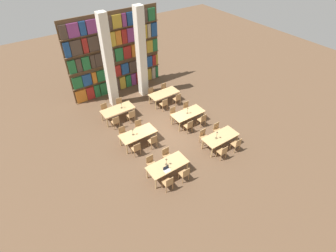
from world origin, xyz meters
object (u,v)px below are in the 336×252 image
(chair_23, at_px, (165,89))
(chair_12, at_px, (189,126))
(chair_11, at_px, (139,127))
(chair_20, at_px, (164,104))
(chair_1, at_px, (151,163))
(chair_18, at_px, (131,116))
(chair_22, at_px, (177,99))
(desk_lamp_3, at_px, (188,109))
(desk_lamp_0, at_px, (166,161))
(reading_table_0, at_px, (167,166))
(chair_15, at_px, (187,108))
(chair_4, at_px, (223,152))
(desk_lamp_1, at_px, (217,134))
(chair_14, at_px, (202,120))
(chair_13, at_px, (174,113))
(reading_table_5, at_px, (164,94))
(pillar_left, at_px, (109,63))
(chair_21, at_px, (152,94))
(chair_19, at_px, (120,104))
(pillar_center, at_px, (141,54))
(chair_6, at_px, (236,144))
(chair_8, at_px, (136,148))
(desk_lamp_2, at_px, (133,131))
(reading_table_3, at_px, (188,114))
(chair_16, at_px, (116,122))
(chair_10, at_px, (153,141))
(chair_7, at_px, (217,129))
(reading_table_4, at_px, (118,110))
(chair_3, at_px, (167,155))
(chair_5, at_px, (204,136))
(chair_2, at_px, (185,174))
(chair_9, at_px, (123,133))
(laptop, at_px, (167,170))

(chair_23, bearing_deg, chair_12, 74.79)
(chair_11, bearing_deg, chair_20, -156.17)
(chair_1, distance_m, chair_20, 5.21)
(chair_18, xyz_separation_m, chair_22, (3.44, -0.10, 0.00))
(desk_lamp_3, xyz_separation_m, chair_22, (0.67, 1.95, -0.55))
(desk_lamp_0, bearing_deg, chair_20, 57.18)
(reading_table_0, xyz_separation_m, chair_15, (3.91, 3.48, -0.18))
(chair_4, relative_size, desk_lamp_1, 1.81)
(chair_14, relative_size, chair_22, 1.00)
(chair_13, bearing_deg, reading_table_5, -106.79)
(pillar_left, relative_size, reading_table_5, 2.96)
(chair_21, bearing_deg, chair_19, -2.47)
(pillar_center, bearing_deg, chair_6, -81.86)
(chair_18, bearing_deg, chair_13, -29.42)
(chair_8, height_order, chair_14, same)
(reading_table_0, bearing_deg, chair_12, 34.49)
(chair_1, distance_m, desk_lamp_2, 2.19)
(chair_12, bearing_deg, reading_table_5, 80.34)
(chair_1, xyz_separation_m, reading_table_3, (3.89, 1.98, 0.18))
(chair_16, height_order, chair_21, same)
(chair_22, bearing_deg, chair_8, -150.53)
(chair_4, xyz_separation_m, desk_lamp_2, (-3.30, 3.58, 0.54))
(chair_6, xyz_separation_m, desk_lamp_3, (-0.68, 3.44, 0.55))
(chair_10, relative_size, chair_14, 1.00)
(chair_7, relative_size, reading_table_4, 0.43)
(pillar_center, xyz_separation_m, chair_3, (-2.42, -6.45, -2.53))
(chair_4, xyz_separation_m, chair_12, (-0.13, 2.69, 0.00))
(chair_19, bearing_deg, reading_table_3, 128.57)
(chair_6, bearing_deg, chair_5, 124.42)
(chair_11, relative_size, chair_14, 1.00)
(chair_11, bearing_deg, chair_21, -133.70)
(reading_table_5, bearing_deg, desk_lamp_0, -123.04)
(chair_18, bearing_deg, chair_3, -91.53)
(desk_lamp_0, xyz_separation_m, chair_22, (4.06, 4.64, -0.54))
(reading_table_4, distance_m, chair_18, 0.93)
(chair_13, distance_m, desk_lamp_3, 1.04)
(chair_5, distance_m, chair_18, 4.66)
(chair_3, relative_size, chair_13, 1.00)
(pillar_center, distance_m, chair_2, 8.69)
(chair_3, xyz_separation_m, reading_table_5, (2.99, 4.67, 0.18))
(chair_9, bearing_deg, chair_16, -95.11)
(chair_3, distance_m, chair_23, 6.48)
(chair_6, distance_m, chair_13, 4.35)
(chair_3, xyz_separation_m, chair_8, (-1.06, 1.32, 0.00))
(chair_9, height_order, chair_16, same)
(desk_lamp_1, bearing_deg, chair_22, 80.42)
(laptop, relative_size, reading_table_4, 0.16)
(reading_table_0, bearing_deg, chair_23, 56.93)
(chair_20, bearing_deg, chair_12, -91.53)
(desk_lamp_0, distance_m, desk_lamp_3, 4.33)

